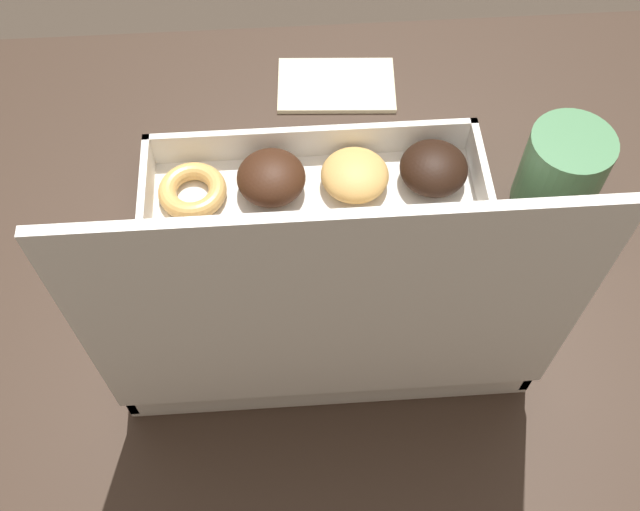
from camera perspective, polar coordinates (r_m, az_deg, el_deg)
name	(u,v)px	position (r m, az deg, el deg)	size (l,w,h in m)	color
ground_plane	(339,458)	(1.44, 1.48, -15.14)	(8.00, 8.00, 0.00)	#42382D
dining_table	(350,304)	(0.89, 2.33, -3.71)	(1.07, 0.71, 0.71)	#38281E
donut_box	(324,263)	(0.72, 0.29, -0.59)	(0.37, 0.31, 0.31)	silver
coffee_mug	(562,170)	(0.83, 17.98, 6.19)	(0.09, 0.09, 0.10)	#4C8456
paper_napkin	(340,85)	(0.94, 1.54, 12.86)	(0.15, 0.10, 0.01)	beige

